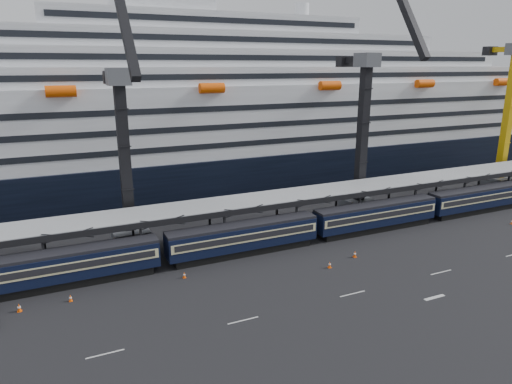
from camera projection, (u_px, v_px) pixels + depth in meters
ground at (346, 274)px, 50.35m from camera, size 260.00×260.00×0.00m
lane_markings at (437, 280)px, 49.02m from camera, size 111.00×4.27×0.02m
train at (268, 233)px, 56.67m from camera, size 133.05×3.00×4.05m
canopy at (287, 197)px, 61.21m from camera, size 130.00×6.25×5.53m
cruise_ship at (203, 119)px, 86.91m from camera, size 214.09×28.84×34.00m
crane_dark_near at (125, 153)px, 55.45m from camera, size 4.50×17.75×35.08m
crane_dark_mid at (365, 127)px, 68.16m from camera, size 4.50×18.24×39.64m
crane_yellow_near at (511, 112)px, 81.88m from camera, size 4.50×20.12×40.16m
traffic_cone_a at (19, 307)px, 42.67m from camera, size 0.42×0.42×0.84m
traffic_cone_b at (71, 298)px, 44.53m from camera, size 0.36×0.36×0.71m
traffic_cone_c at (184, 275)px, 49.43m from camera, size 0.35×0.35×0.71m
traffic_cone_d at (330, 265)px, 51.90m from camera, size 0.39×0.39×0.78m
traffic_cone_e at (355, 254)px, 54.76m from camera, size 0.42×0.42×0.84m
traffic_cone_f at (512, 222)px, 66.17m from camera, size 0.36×0.36×0.72m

